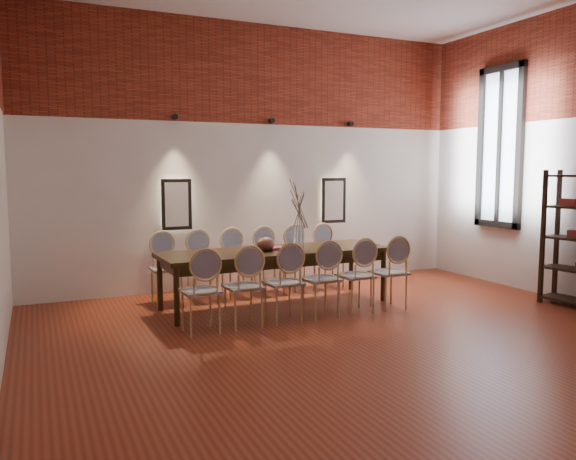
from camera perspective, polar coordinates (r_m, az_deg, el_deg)
name	(u,v)px	position (r m, az deg, el deg)	size (l,w,h in m)	color
floor	(384,348)	(5.91, 9.73, -11.76)	(7.00, 7.00, 0.02)	maroon
wall_back	(257,157)	(8.79, -3.20, 7.43)	(7.00, 0.10, 4.00)	silver
brick_band_back	(258,74)	(8.85, -3.08, 15.56)	(7.00, 0.02, 1.50)	maroon
niche_left	(176,204)	(8.33, -11.30, 2.57)	(0.36, 0.06, 0.66)	#FFEAC6
niche_right	(333,200)	(9.27, 4.58, 3.02)	(0.36, 0.06, 0.66)	#FFEAC6
spot_fixture_left	(175,117)	(8.32, -11.43, 11.19)	(0.08, 0.08, 0.10)	black
spot_fixture_mid	(272,121)	(8.78, -1.67, 11.03)	(0.08, 0.08, 0.10)	black
spot_fixture_right	(350,124)	(9.41, 6.36, 10.67)	(0.08, 0.08, 0.10)	black
window_glass	(501,147)	(9.40, 20.78, 7.87)	(0.02, 0.78, 2.38)	silver
window_frame	(500,147)	(9.39, 20.70, 7.88)	(0.08, 0.90, 2.50)	black
window_mullion	(500,147)	(9.39, 20.70, 7.88)	(0.06, 0.06, 2.40)	black
dining_table	(276,278)	(7.47, -1.27, -4.85)	(3.05, 0.98, 0.75)	black
chair_near_a	(201,291)	(6.30, -8.88, -6.11)	(0.44, 0.44, 0.94)	tan
chair_near_b	(243,286)	(6.47, -4.55, -5.74)	(0.44, 0.44, 0.94)	tan
chair_near_c	(283,283)	(6.67, -0.47, -5.37)	(0.44, 0.44, 0.94)	tan
chair_near_d	(321,279)	(6.90, 3.35, -4.99)	(0.44, 0.44, 0.94)	tan
chair_near_e	(356,276)	(7.16, 6.91, -4.62)	(0.44, 0.44, 0.94)	tan
chair_near_f	(389,272)	(7.44, 10.20, -4.26)	(0.44, 0.44, 0.94)	tan
chair_far_a	(166,269)	(7.76, -12.26, -3.87)	(0.44, 0.44, 0.94)	tan
chair_far_b	(203,266)	(7.90, -8.67, -3.63)	(0.44, 0.44, 0.94)	tan
chair_far_c	(237,263)	(8.06, -5.22, -3.39)	(0.44, 0.44, 0.94)	tan
chair_far_d	(269,261)	(8.25, -1.92, -3.14)	(0.44, 0.44, 0.94)	tan
chair_far_e	(300,258)	(8.47, 1.23, -2.90)	(0.44, 0.44, 0.94)	tan
chair_far_f	(329,256)	(8.71, 4.20, -2.67)	(0.44, 0.44, 0.94)	tan
vase	(299,237)	(7.54, 1.10, -0.72)	(0.14, 0.14, 0.30)	silver
dried_branches	(299,204)	(7.50, 1.10, 2.70)	(0.50, 0.50, 0.70)	#4B3C2B
bowl	(266,244)	(7.29, -2.29, -1.44)	(0.24, 0.24, 0.18)	brown
book	(274,248)	(7.46, -1.38, -1.84)	(0.26, 0.18, 0.03)	#912250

